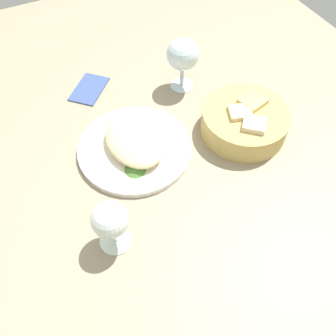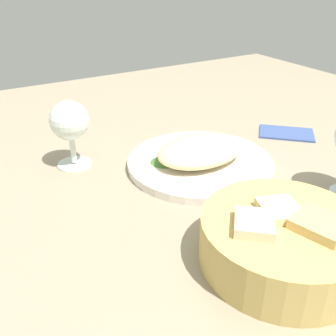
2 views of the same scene
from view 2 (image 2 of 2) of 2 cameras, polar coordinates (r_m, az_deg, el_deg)
name	(u,v)px [view 2 (image 2 of 2)]	position (r cm, az deg, el deg)	size (l,w,h in cm)	color
ground_plane	(227,177)	(68.74, 8.67, -1.25)	(140.00, 140.00, 2.00)	gray
plate	(200,163)	(68.99, 4.72, 0.72)	(25.57, 25.57, 1.40)	silver
omelette	(201,150)	(67.85, 4.80, 2.63)	(16.43, 11.59, 3.70)	beige
lettuce_garnish	(164,158)	(67.16, -0.64, 1.42)	(4.72, 4.72, 1.53)	#4A7F34
bread_basket	(284,241)	(48.65, 16.56, -10.15)	(19.80, 19.80, 7.20)	tan
wine_glass_near	(70,124)	(68.47, -14.20, 6.30)	(6.78, 6.78, 11.86)	silver
folded_napkin	(287,132)	(85.79, 16.96, 5.02)	(11.00, 7.00, 0.80)	#3A508A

